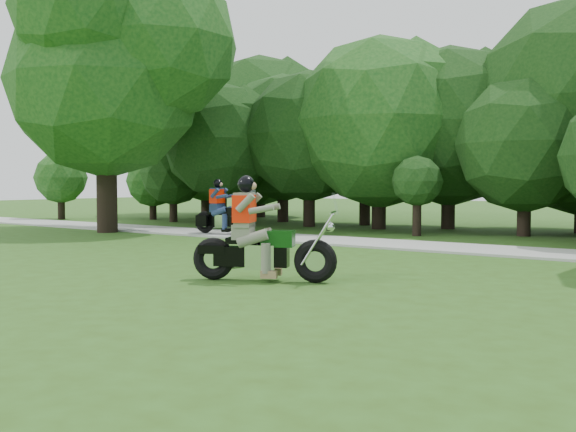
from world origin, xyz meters
The scene contains 6 objects.
ground centered at (0.00, 0.00, 0.00)m, with size 100.00×100.00×0.00m, color #2D4D16.
walkway centered at (0.00, 8.00, 0.03)m, with size 60.00×2.20×0.06m, color #9A9A95.
tree_line centered at (1.55, 14.71, 3.72)m, with size 40.66×12.46×7.84m.
big_tree_west centered at (-10.54, 6.85, 5.76)m, with size 8.64×6.56×9.96m.
chopper_motorcycle centered at (0.20, 1.02, 0.66)m, with size 2.41×1.40×1.79m.
touring_motorcycle centered at (-6.47, 7.68, 0.69)m, with size 2.26×0.80×1.72m.
Camera 1 is at (6.89, -7.47, 1.67)m, focal length 40.00 mm.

